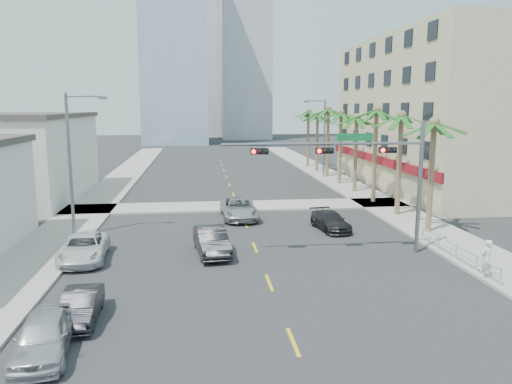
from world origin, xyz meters
TOP-DOWN VIEW (x-y plane):
  - ground at (0.00, 0.00)m, footprint 260.00×260.00m
  - sidewalk_right at (12.00, 20.00)m, footprint 4.00×120.00m
  - sidewalk_left at (-12.00, 20.00)m, footprint 4.00×120.00m
  - sidewalk_cross at (0.00, 22.00)m, footprint 80.00×4.00m
  - building_right at (21.99, 30.00)m, footprint 15.25×28.00m
  - building_left_far at (-19.50, 28.00)m, footprint 11.00×18.00m
  - tower_far_left at (-8.00, 95.00)m, footprint 14.00×14.00m
  - tower_far_right at (9.00, 110.00)m, footprint 12.00×12.00m
  - tower_far_center at (-3.00, 125.00)m, footprint 16.00×16.00m
  - traffic_signal_mast at (5.78, 7.95)m, footprint 11.12×0.54m
  - palm_tree_0 at (11.60, 12.00)m, footprint 4.80×4.80m
  - palm_tree_1 at (11.60, 17.20)m, footprint 4.80×4.80m
  - palm_tree_2 at (11.60, 22.40)m, footprint 4.80×4.80m
  - palm_tree_3 at (11.60, 27.60)m, footprint 4.80×4.80m
  - palm_tree_4 at (11.60, 32.80)m, footprint 4.80×4.80m
  - palm_tree_5 at (11.60, 38.00)m, footprint 4.80×4.80m
  - palm_tree_6 at (11.60, 43.20)m, footprint 4.80×4.80m
  - palm_tree_7 at (11.60, 48.40)m, footprint 4.80×4.80m
  - streetlight_left at (-11.00, 14.00)m, footprint 2.55×0.25m
  - streetlight_right at (11.00, 38.00)m, footprint 2.55×0.25m
  - guardrail at (10.30, 6.00)m, footprint 0.08×8.08m
  - car_parked_near at (-8.39, -2.03)m, footprint 2.12×4.32m
  - car_parked_mid at (-7.80, 0.66)m, footprint 1.43×3.74m
  - car_parked_far at (-9.40, 8.57)m, footprint 2.62×5.11m
  - car_lane_left at (-2.56, 8.96)m, footprint 2.17×4.78m
  - car_lane_center at (-0.29, 17.78)m, footprint 2.63×5.48m
  - car_lane_right at (5.50, 13.63)m, footprint 2.27×4.39m
  - pedestrian at (10.30, 3.22)m, footprint 0.77×0.63m

SIDE VIEW (x-z plane):
  - ground at x=0.00m, z-range 0.00..0.00m
  - sidewalk_right at x=12.00m, z-range 0.00..0.15m
  - sidewalk_left at x=-12.00m, z-range 0.00..0.15m
  - sidewalk_cross at x=0.00m, z-range 0.00..0.15m
  - car_lane_right at x=5.50m, z-range 0.00..1.22m
  - car_parked_mid at x=-7.80m, z-range 0.00..1.22m
  - guardrail at x=10.30m, z-range 0.17..1.17m
  - car_parked_far at x=-9.40m, z-range 0.00..1.38m
  - car_parked_near at x=-8.39m, z-range 0.00..1.42m
  - car_lane_center at x=-0.29m, z-range 0.00..1.51m
  - car_lane_left at x=-2.56m, z-range 0.00..1.52m
  - pedestrian at x=10.30m, z-range 0.15..1.98m
  - building_left_far at x=-19.50m, z-range 0.00..7.20m
  - streetlight_left at x=-11.00m, z-range 0.56..9.56m
  - streetlight_right at x=11.00m, z-range 0.56..9.56m
  - traffic_signal_mast at x=5.78m, z-range 1.46..8.66m
  - palm_tree_0 at x=11.60m, z-range 3.18..10.98m
  - palm_tree_3 at x=11.60m, z-range 3.18..10.98m
  - palm_tree_6 at x=11.60m, z-range 3.18..10.98m
  - palm_tree_1 at x=11.60m, z-range 3.35..11.51m
  - palm_tree_4 at x=11.60m, z-range 3.35..11.51m
  - palm_tree_7 at x=11.60m, z-range 3.35..11.51m
  - building_right at x=21.99m, z-range 0.00..15.00m
  - palm_tree_2 at x=11.60m, z-range 3.52..12.04m
  - palm_tree_5 at x=11.60m, z-range 3.52..12.04m
  - tower_far_center at x=-3.00m, z-range 0.00..42.00m
  - tower_far_left at x=-8.00m, z-range 0.00..48.00m
  - tower_far_right at x=9.00m, z-range 0.00..60.00m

